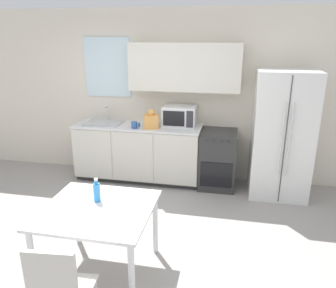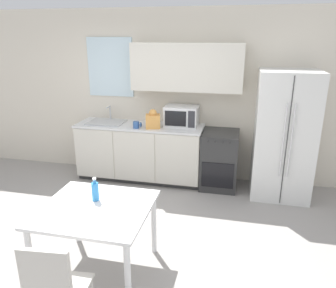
% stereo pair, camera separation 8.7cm
% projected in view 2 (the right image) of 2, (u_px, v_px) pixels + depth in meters
% --- Properties ---
extents(ground_plane, '(12.00, 12.00, 0.00)m').
position_uv_depth(ground_plane, '(129.00, 239.00, 3.86)').
color(ground_plane, gray).
extents(wall_back, '(12.00, 0.38, 2.70)m').
position_uv_depth(wall_back, '(170.00, 91.00, 5.27)').
color(wall_back, beige).
rests_on(wall_back, ground_plane).
extents(kitchen_counter, '(2.04, 0.64, 0.93)m').
position_uv_depth(kitchen_counter, '(140.00, 152.00, 5.38)').
color(kitchen_counter, '#333333').
rests_on(kitchen_counter, ground_plane).
extents(oven_range, '(0.55, 0.65, 0.89)m').
position_uv_depth(oven_range, '(219.00, 160.00, 5.11)').
color(oven_range, '#2D2D2D').
rests_on(oven_range, ground_plane).
extents(refrigerator, '(0.82, 0.80, 1.84)m').
position_uv_depth(refrigerator, '(284.00, 135.00, 4.72)').
color(refrigerator, silver).
rests_on(refrigerator, ground_plane).
extents(kitchen_sink, '(0.58, 0.45, 0.25)m').
position_uv_depth(kitchen_sink, '(106.00, 122.00, 5.35)').
color(kitchen_sink, '#B7BABC').
rests_on(kitchen_sink, kitchen_counter).
extents(microwave, '(0.51, 0.39, 0.32)m').
position_uv_depth(microwave, '(182.00, 116.00, 5.12)').
color(microwave, silver).
rests_on(microwave, kitchen_counter).
extents(coffee_mug, '(0.13, 0.10, 0.10)m').
position_uv_depth(coffee_mug, '(137.00, 125.00, 5.02)').
color(coffee_mug, '#335999').
rests_on(coffee_mug, kitchen_counter).
extents(grocery_bag_0, '(0.26, 0.24, 0.29)m').
position_uv_depth(grocery_bag_0, '(153.00, 120.00, 5.02)').
color(grocery_bag_0, '#DB994C').
rests_on(grocery_bag_0, kitchen_counter).
extents(dining_table, '(1.04, 0.97, 0.73)m').
position_uv_depth(dining_table, '(96.00, 216.00, 3.16)').
color(dining_table, white).
rests_on(dining_table, ground_plane).
extents(drink_bottle, '(0.07, 0.07, 0.24)m').
position_uv_depth(drink_bottle, '(95.00, 191.00, 3.23)').
color(drink_bottle, '#338CD8').
rests_on(drink_bottle, dining_table).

